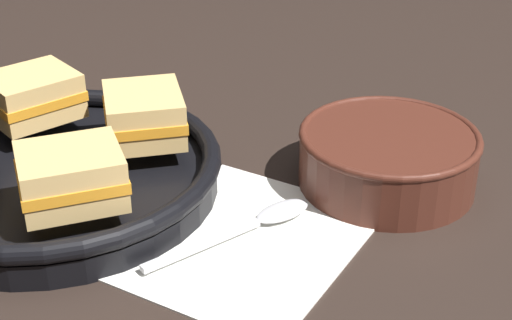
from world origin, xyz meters
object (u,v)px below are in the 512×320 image
at_px(sandwich_near_left, 144,115).
at_px(sandwich_far_right, 71,176).
at_px(soup_bowl, 388,155).
at_px(sandwich_near_right, 33,96).
at_px(spoon, 261,220).
at_px(skillet, 54,173).

bearing_deg(sandwich_near_left, sandwich_far_right, -165.88).
bearing_deg(soup_bowl, sandwich_near_left, 119.85).
relative_size(sandwich_near_left, sandwich_near_right, 1.11).
height_order(soup_bowl, sandwich_near_right, sandwich_near_right).
bearing_deg(soup_bowl, sandwich_near_right, 114.34).
relative_size(soup_bowl, sandwich_far_right, 1.53).
relative_size(spoon, sandwich_near_right, 1.66).
bearing_deg(sandwich_near_right, spoon, -86.63).
relative_size(sandwich_near_right, sandwich_far_right, 0.90).
distance_m(sandwich_near_left, sandwich_near_right, 0.13).
height_order(sandwich_near_left, sandwich_far_right, same).
height_order(sandwich_near_right, sandwich_far_right, same).
distance_m(sandwich_near_left, sandwich_far_right, 0.13).
bearing_deg(spoon, skillet, 125.30).
height_order(skillet, sandwich_far_right, sandwich_far_right).
height_order(skillet, sandwich_near_left, sandwich_near_left).
bearing_deg(sandwich_near_left, skillet, 148.02).
xyz_separation_m(soup_bowl, sandwich_near_left, (-0.12, 0.20, 0.03)).
bearing_deg(skillet, spoon, -72.38).
relative_size(soup_bowl, sandwich_near_right, 1.69).
relative_size(soup_bowl, skillet, 0.39).
height_order(soup_bowl, spoon, soup_bowl).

